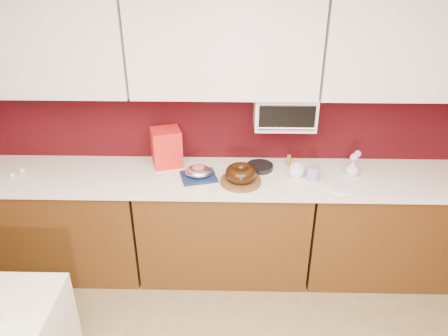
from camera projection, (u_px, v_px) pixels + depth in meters
wall_back at (225, 118)px, 3.44m from camera, size 4.00×0.02×2.50m
base_cabinet_left at (62, 224)px, 3.58m from camera, size 1.31×0.58×0.86m
base_cabinet_center at (224, 226)px, 3.56m from camera, size 1.31×0.58×0.86m
base_cabinet_right at (388, 228)px, 3.53m from camera, size 1.31×0.58×0.86m
countertop at (224, 178)px, 3.34m from camera, size 4.00×0.62×0.04m
upper_cabinet_left at (33, 45)px, 3.04m from camera, size 1.31×0.33×0.70m
upper_cabinet_center at (224, 46)px, 3.01m from camera, size 1.31×0.33×0.70m
upper_cabinet_right at (419, 47)px, 2.99m from camera, size 1.31×0.33×0.70m
toaster_oven at (285, 110)px, 3.25m from camera, size 0.45×0.30×0.25m
toaster_oven_door at (287, 118)px, 3.11m from camera, size 0.40×0.02×0.18m
toaster_oven_handle at (286, 128)px, 3.13m from camera, size 0.42×0.02×0.02m
cake_base at (241, 181)px, 3.23m from camera, size 0.37×0.37×0.03m
bundt_cake at (241, 173)px, 3.20m from camera, size 0.26×0.26×0.09m
navy_towel at (199, 177)px, 3.30m from camera, size 0.31×0.28×0.02m
foil_ham_nest at (198, 171)px, 3.28m from camera, size 0.24×0.22×0.08m
roasted_ham at (198, 168)px, 3.27m from camera, size 0.11×0.10×0.07m
pandoro_box at (167, 147)px, 3.43m from camera, size 0.27×0.26×0.30m
dark_pan at (260, 167)px, 3.42m from camera, size 0.27×0.27×0.04m
coffee_mug at (296, 170)px, 3.30m from camera, size 0.13×0.13×0.11m
blue_jar at (313, 173)px, 3.25m from camera, size 0.10×0.10×0.11m
flower_vase at (353, 167)px, 3.32m from camera, size 0.11×0.11×0.13m
flower_pink at (354, 158)px, 3.28m from camera, size 0.06×0.06×0.06m
flower_blue at (358, 154)px, 3.28m from camera, size 0.05×0.05×0.05m
china_plate at (340, 187)px, 3.17m from camera, size 0.21×0.21×0.01m
amber_bottle at (289, 161)px, 3.45m from camera, size 0.04×0.04×0.09m
egg_left at (12, 175)px, 3.31m from camera, size 0.05×0.05×0.04m
egg_right at (22, 171)px, 3.36m from camera, size 0.06×0.05×0.04m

